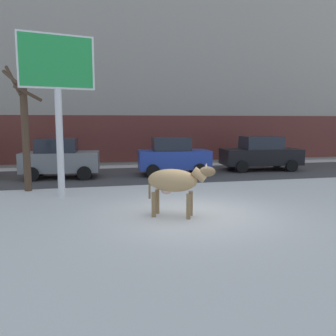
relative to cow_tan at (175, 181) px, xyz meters
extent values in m
plane|color=silver|center=(0.58, 0.17, -0.99)|extent=(120.00, 120.00, 0.00)
cube|color=#423F3F|center=(0.58, 7.86, -0.99)|extent=(60.00, 5.60, 0.01)
cube|color=gray|center=(0.58, 15.12, 5.51)|extent=(44.00, 6.00, 13.00)
cube|color=#5B2823|center=(0.58, 12.07, 0.61)|extent=(43.12, 0.10, 2.80)
ellipsoid|color=tan|center=(-0.06, 0.03, 0.03)|extent=(1.52, 1.15, 0.64)
cylinder|color=olive|center=(0.46, -0.01, -0.64)|extent=(0.12, 0.12, 0.70)
cylinder|color=olive|center=(0.29, -0.36, -0.64)|extent=(0.12, 0.12, 0.70)
cylinder|color=olive|center=(-0.42, 0.42, -0.64)|extent=(0.12, 0.12, 0.70)
cylinder|color=olive|center=(-0.59, 0.07, -0.64)|extent=(0.12, 0.12, 0.70)
cylinder|color=tan|center=(0.61, -0.30, 0.21)|extent=(0.54, 0.44, 0.44)
ellipsoid|color=olive|center=(0.81, -0.39, 0.31)|extent=(0.50, 0.41, 0.28)
cone|color=beige|center=(0.82, -0.28, 0.47)|extent=(0.10, 0.13, 0.15)
cone|color=beige|center=(0.73, -0.47, 0.47)|extent=(0.10, 0.13, 0.15)
cylinder|color=olive|center=(-0.66, 0.32, -0.22)|extent=(0.06, 0.06, 0.60)
ellipsoid|color=beige|center=(-0.22, 0.11, -0.27)|extent=(0.36, 0.34, 0.20)
cylinder|color=silver|center=(-3.29, 3.45, 0.91)|extent=(0.24, 0.24, 3.80)
cube|color=silver|center=(-3.29, 3.45, 3.66)|extent=(2.50, 0.75, 1.82)
cube|color=green|center=(-3.29, 3.42, 3.66)|extent=(2.38, 0.69, 1.70)
cube|color=slate|center=(-3.61, 7.79, -0.22)|extent=(3.62, 1.96, 0.90)
cube|color=#1E232D|center=(-3.76, 7.80, 0.55)|extent=(1.91, 1.63, 0.64)
cylinder|color=black|center=(-2.41, 8.55, -0.67)|extent=(0.65, 0.27, 0.64)
cylinder|color=black|center=(-2.54, 6.86, -0.67)|extent=(0.65, 0.27, 0.64)
cylinder|color=black|center=(-4.68, 8.73, -0.67)|extent=(0.65, 0.27, 0.64)
cylinder|color=black|center=(-4.81, 7.03, -0.67)|extent=(0.65, 0.27, 0.64)
cube|color=#233D9E|center=(1.81, 7.61, -0.22)|extent=(3.62, 1.96, 0.90)
cube|color=#1E232D|center=(1.66, 7.63, 0.55)|extent=(1.91, 1.63, 0.64)
cylinder|color=black|center=(3.01, 8.38, -0.67)|extent=(0.65, 0.27, 0.64)
cylinder|color=black|center=(2.88, 6.68, -0.67)|extent=(0.65, 0.27, 0.64)
cylinder|color=black|center=(0.74, 8.55, -0.67)|extent=(0.65, 0.27, 0.64)
cylinder|color=black|center=(0.61, 6.85, -0.67)|extent=(0.65, 0.27, 0.64)
cube|color=black|center=(6.82, 8.19, -0.25)|extent=(4.32, 2.07, 0.84)
cube|color=#1E232D|center=(6.82, 8.19, 0.51)|extent=(2.11, 1.70, 0.68)
cylinder|color=black|center=(8.25, 8.97, -0.67)|extent=(0.65, 0.27, 0.64)
cylinder|color=black|center=(8.11, 7.21, -0.67)|extent=(0.65, 0.27, 0.64)
cylinder|color=black|center=(5.52, 9.17, -0.67)|extent=(0.65, 0.27, 0.64)
cylinder|color=black|center=(5.39, 7.42, -0.67)|extent=(0.65, 0.27, 0.64)
cylinder|color=#282833|center=(6.83, 10.77, -0.55)|extent=(0.24, 0.24, 0.88)
cube|color=#232328|center=(6.83, 10.77, 0.21)|extent=(0.36, 0.22, 0.64)
sphere|color=#9E7051|center=(6.83, 10.77, 0.64)|extent=(0.20, 0.20, 0.20)
cylinder|color=#282833|center=(-4.91, 10.77, -0.55)|extent=(0.24, 0.24, 0.88)
cube|color=#232328|center=(-4.91, 10.77, 0.21)|extent=(0.36, 0.22, 0.64)
sphere|color=tan|center=(-4.91, 10.77, 0.64)|extent=(0.20, 0.20, 0.20)
cylinder|color=#4C3828|center=(-4.62, 4.82, 1.67)|extent=(0.27, 0.27, 5.33)
cylinder|color=#4C3828|center=(-4.13, 4.64, 4.19)|extent=(0.49, 1.10, 1.13)
cylinder|color=#4C3828|center=(-4.90, 4.55, 3.12)|extent=(0.69, 0.71, 1.11)
cylinder|color=#4C3828|center=(-4.98, 4.53, 3.23)|extent=(0.72, 0.84, 0.60)
cylinder|color=#4C3828|center=(-4.39, 4.39, 2.66)|extent=(0.96, 0.59, 0.58)
camera|label=1|loc=(-2.31, -9.40, 1.66)|focal=37.84mm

